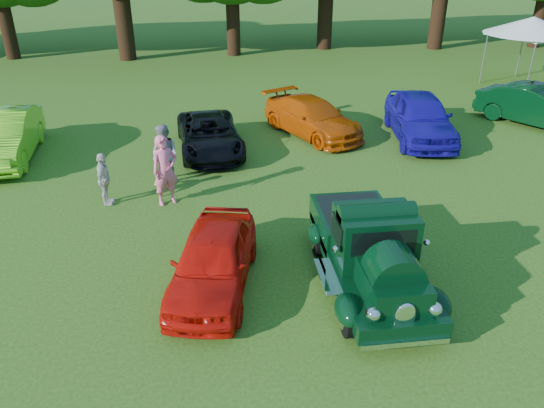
{
  "coord_description": "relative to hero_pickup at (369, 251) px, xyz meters",
  "views": [
    {
      "loc": [
        -1.56,
        -9.84,
        6.65
      ],
      "look_at": [
        -0.21,
        0.95,
        1.1
      ],
      "focal_mm": 35.0,
      "sensor_mm": 36.0,
      "label": 1
    }
  ],
  "objects": [
    {
      "name": "hero_pickup",
      "position": [
        0.0,
        0.0,
        0.0
      ],
      "size": [
        2.17,
        4.65,
        1.82
      ],
      "color": "black",
      "rests_on": "ground"
    },
    {
      "name": "spectator_grey",
      "position": [
        -4.48,
        5.69,
        0.11
      ],
      "size": [
        1.1,
        1.06,
        1.79
      ],
      "primitive_type": "imported",
      "rotation": [
        0.0,
        0.0,
        -0.64
      ],
      "color": "gray",
      "rests_on": "ground"
    },
    {
      "name": "back_car_lime",
      "position": [
        -9.78,
        8.29,
        -0.02
      ],
      "size": [
        2.01,
        4.8,
        1.54
      ],
      "primitive_type": "imported",
      "rotation": [
        0.0,
        0.0,
        0.08
      ],
      "color": "#69D21C",
      "rests_on": "ground"
    },
    {
      "name": "back_car_blue",
      "position": [
        4.38,
        8.51,
        0.03
      ],
      "size": [
        2.53,
        4.99,
        1.63
      ],
      "primitive_type": "imported",
      "rotation": [
        0.0,
        0.0,
        -0.13
      ],
      "color": "#170D96",
      "rests_on": "ground"
    },
    {
      "name": "red_convertible",
      "position": [
        -3.23,
        0.27,
        -0.14
      ],
      "size": [
        2.29,
        4.04,
        1.3
      ],
      "primitive_type": "imported",
      "rotation": [
        0.0,
        0.0,
        -0.21
      ],
      "color": "red",
      "rests_on": "ground"
    },
    {
      "name": "back_car_orange",
      "position": [
        0.63,
        9.41,
        -0.14
      ],
      "size": [
        3.65,
        4.83,
        1.3
      ],
      "primitive_type": "imported",
      "rotation": [
        0.0,
        0.0,
        0.47
      ],
      "color": "#BC4706",
      "rests_on": "ground"
    },
    {
      "name": "back_car_black",
      "position": [
        -3.15,
        8.14,
        -0.18
      ],
      "size": [
        2.36,
        4.5,
        1.21
      ],
      "primitive_type": "imported",
      "rotation": [
        0.0,
        0.0,
        0.09
      ],
      "color": "black",
      "rests_on": "ground"
    },
    {
      "name": "spectator_pink",
      "position": [
        -4.4,
        4.34,
        0.19
      ],
      "size": [
        0.85,
        0.73,
        1.96
      ],
      "primitive_type": "imported",
      "rotation": [
        0.0,
        0.0,
        0.44
      ],
      "color": "pink",
      "rests_on": "ground"
    },
    {
      "name": "spectator_white",
      "position": [
        -6.05,
        4.49,
        -0.05
      ],
      "size": [
        0.42,
        0.89,
        1.48
      ],
      "primitive_type": "imported",
      "rotation": [
        0.0,
        0.0,
        1.5
      ],
      "color": "beige",
      "rests_on": "ground"
    },
    {
      "name": "ground",
      "position": [
        -1.61,
        0.81,
        -0.79
      ],
      "size": [
        120.0,
        120.0,
        0.0
      ],
      "primitive_type": "plane",
      "color": "#295112",
      "rests_on": "ground"
    },
    {
      "name": "back_car_green",
      "position": [
        9.45,
        9.39,
        -0.04
      ],
      "size": [
        3.85,
        4.64,
        1.49
      ],
      "primitive_type": "imported",
      "rotation": [
        0.0,
        0.0,
        0.59
      ],
      "color": "black",
      "rests_on": "ground"
    },
    {
      "name": "canopy_tent",
      "position": [
        12.14,
        15.11,
        2.03
      ],
      "size": [
        5.6,
        5.6,
        3.24
      ],
      "rotation": [
        0.0,
        0.0,
        0.38
      ],
      "color": "white",
      "rests_on": "ground"
    }
  ]
}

